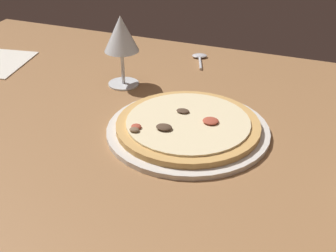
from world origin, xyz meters
The scene contains 4 objects.
dining_table centered at (0.00, 0.00, 2.00)cm, with size 150.00×110.00×4.00cm, color #996B42.
pizza_main centered at (-5.16, -7.83, 5.19)cm, with size 31.35×31.35×3.39cm.
wine_glass_far centered at (16.08, -22.97, 15.74)cm, with size 7.87×7.87×16.45cm.
spoon centered at (4.34, -44.53, 4.46)cm, with size 5.66×10.21×1.00cm.
Camera 1 is at (-29.34, 64.20, 49.56)cm, focal length 49.00 mm.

